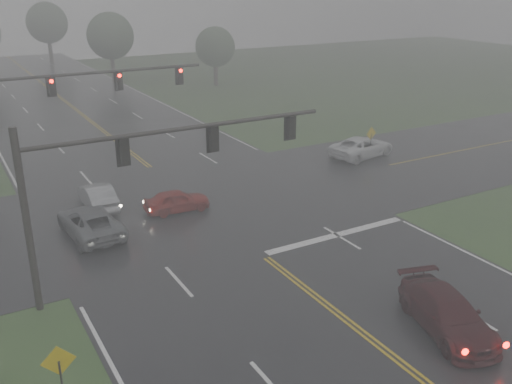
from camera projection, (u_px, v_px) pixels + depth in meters
main_road at (212, 216)px, 32.03m from camera, size 18.00×160.00×0.02m
cross_street at (197, 204)px, 33.65m from camera, size 120.00×14.00×0.02m
stop_bar at (337, 235)px, 29.58m from camera, size 8.50×0.50×0.01m
sedan_maroon at (445, 330)px, 21.61m from camera, size 3.34×5.37×1.45m
sedan_red at (177, 211)px, 32.64m from camera, size 3.82×1.76×1.27m
sedan_silver at (99, 208)px, 33.12m from camera, size 1.61×4.31×1.41m
car_grey at (92, 235)px, 29.64m from camera, size 2.70×5.31×1.44m
pickup_white at (361, 157)px, 42.62m from camera, size 5.71×3.40×1.49m
signal_gantry_near at (129, 169)px, 23.10m from camera, size 13.43×0.33×7.53m
signal_gantry_far at (57, 98)px, 35.98m from camera, size 14.57×0.39×7.72m
sign_diamond_west at (60, 369)px, 16.89m from camera, size 1.02×0.15×2.45m
sign_diamond_east at (371, 137)px, 41.73m from camera, size 0.98×0.16×2.37m
tree_ne_a at (110, 36)px, 71.96m from camera, size 5.87×5.87×8.62m
tree_e_near at (215, 47)px, 69.32m from camera, size 4.84×4.84×7.11m
tree_n_far at (47, 23)px, 88.15m from camera, size 6.24×6.24×9.17m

